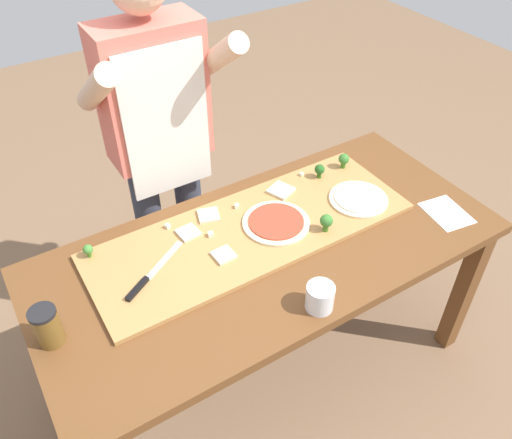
% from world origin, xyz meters
% --- Properties ---
extents(ground_plane, '(8.00, 8.00, 0.00)m').
position_xyz_m(ground_plane, '(0.00, 0.00, 0.00)').
color(ground_plane, brown).
extents(prep_table, '(1.75, 0.81, 0.77)m').
position_xyz_m(prep_table, '(0.00, 0.00, 0.67)').
color(prep_table, brown).
rests_on(prep_table, ground).
extents(cutting_board, '(1.25, 0.45, 0.02)m').
position_xyz_m(cutting_board, '(-0.02, 0.10, 0.78)').
color(cutting_board, '#B27F47').
rests_on(cutting_board, prep_table).
extents(chefs_knife, '(0.28, 0.18, 0.02)m').
position_xyz_m(chefs_knife, '(-0.45, 0.07, 0.80)').
color(chefs_knife, '#B7BABF').
rests_on(chefs_knife, cutting_board).
extents(pizza_whole_tomato_red, '(0.26, 0.26, 0.02)m').
position_xyz_m(pizza_whole_tomato_red, '(0.08, 0.07, 0.80)').
color(pizza_whole_tomato_red, beige).
rests_on(pizza_whole_tomato_red, cutting_board).
extents(pizza_whole_white_garlic, '(0.24, 0.24, 0.02)m').
position_xyz_m(pizza_whole_white_garlic, '(0.44, 0.02, 0.80)').
color(pizza_whole_white_garlic, beige).
rests_on(pizza_whole_white_garlic, cutting_board).
extents(pizza_slice_center, '(0.10, 0.10, 0.01)m').
position_xyz_m(pizza_slice_center, '(-0.12, 0.25, 0.80)').
color(pizza_slice_center, beige).
rests_on(pizza_slice_center, cutting_board).
extents(pizza_slice_far_left, '(0.08, 0.08, 0.01)m').
position_xyz_m(pizza_slice_far_left, '(-0.23, 0.20, 0.80)').
color(pizza_slice_far_left, beige).
rests_on(pizza_slice_far_left, cutting_board).
extents(pizza_slice_near_left, '(0.12, 0.12, 0.01)m').
position_xyz_m(pizza_slice_near_left, '(0.21, 0.23, 0.80)').
color(pizza_slice_near_left, beige).
rests_on(pizza_slice_near_left, cutting_board).
extents(pizza_slice_far_right, '(0.08, 0.08, 0.01)m').
position_xyz_m(pizza_slice_far_right, '(-0.18, 0.02, 0.80)').
color(pizza_slice_far_right, beige).
rests_on(pizza_slice_far_right, cutting_board).
extents(broccoli_floret_back_left, '(0.04, 0.04, 0.06)m').
position_xyz_m(broccoli_floret_back_left, '(0.40, 0.23, 0.83)').
color(broccoli_floret_back_left, '#2C5915').
rests_on(broccoli_floret_back_left, cutting_board).
extents(broccoli_floret_front_right, '(0.05, 0.05, 0.07)m').
position_xyz_m(broccoli_floret_front_right, '(0.53, 0.23, 0.83)').
color(broccoli_floret_front_right, '#3F7220').
rests_on(broccoli_floret_front_right, cutting_board).
extents(broccoli_floret_back_mid, '(0.04, 0.04, 0.05)m').
position_xyz_m(broccoli_floret_back_mid, '(-0.59, 0.28, 0.82)').
color(broccoli_floret_back_mid, '#487A23').
rests_on(broccoli_floret_back_mid, cutting_board).
extents(broccoli_floret_front_left, '(0.05, 0.05, 0.07)m').
position_xyz_m(broccoli_floret_front_left, '(0.22, -0.06, 0.84)').
color(broccoli_floret_front_left, '#3F7220').
rests_on(broccoli_floret_front_left, cutting_board).
extents(cheese_crumble_a, '(0.02, 0.02, 0.02)m').
position_xyz_m(cheese_crumble_a, '(0.00, 0.24, 0.80)').
color(cheese_crumble_a, white).
rests_on(cheese_crumble_a, cutting_board).
extents(cheese_crumble_b, '(0.02, 0.02, 0.02)m').
position_xyz_m(cheese_crumble_b, '(-0.28, 0.27, 0.80)').
color(cheese_crumble_b, silver).
rests_on(cheese_crumble_b, cutting_board).
extents(cheese_crumble_c, '(0.02, 0.02, 0.02)m').
position_xyz_m(cheese_crumble_c, '(-0.17, 0.14, 0.80)').
color(cheese_crumble_c, white).
rests_on(cheese_crumble_c, cutting_board).
extents(cheese_crumble_d, '(0.02, 0.02, 0.01)m').
position_xyz_m(cheese_crumble_d, '(0.34, 0.28, 0.80)').
color(cheese_crumble_d, silver).
rests_on(cheese_crumble_d, cutting_board).
extents(flour_cup, '(0.09, 0.09, 0.09)m').
position_xyz_m(flour_cup, '(-0.02, -0.33, 0.81)').
color(flour_cup, white).
rests_on(flour_cup, prep_table).
extents(sauce_jar, '(0.08, 0.08, 0.14)m').
position_xyz_m(sauce_jar, '(-0.80, -0.00, 0.84)').
color(sauce_jar, brown).
rests_on(sauce_jar, prep_table).
extents(recipe_note, '(0.17, 0.21, 0.00)m').
position_xyz_m(recipe_note, '(0.71, -0.22, 0.77)').
color(recipe_note, white).
rests_on(recipe_note, prep_table).
extents(cook_center, '(0.54, 0.39, 1.67)m').
position_xyz_m(cook_center, '(-0.15, 0.59, 1.00)').
color(cook_center, '#333847').
rests_on(cook_center, ground).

